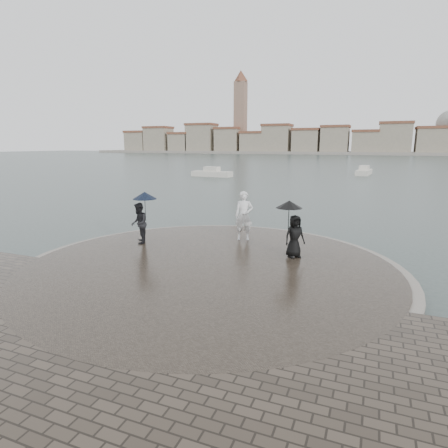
% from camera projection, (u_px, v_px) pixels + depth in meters
% --- Properties ---
extents(ground, '(400.00, 400.00, 0.00)m').
position_uv_depth(ground, '(150.00, 321.00, 9.06)').
color(ground, '#2B3835').
rests_on(ground, ground).
extents(kerb_ring, '(12.50, 12.50, 0.32)m').
position_uv_depth(kerb_ring, '(209.00, 270.00, 12.21)').
color(kerb_ring, gray).
rests_on(kerb_ring, ground).
extents(quay_tip, '(11.90, 11.90, 0.36)m').
position_uv_depth(quay_tip, '(209.00, 270.00, 12.20)').
color(quay_tip, '#2D261E').
rests_on(quay_tip, ground).
extents(statue, '(0.83, 0.67, 1.99)m').
position_uv_depth(statue, '(244.00, 216.00, 15.14)').
color(statue, white).
rests_on(statue, quay_tip).
extents(visitor_left, '(1.19, 1.07, 2.04)m').
position_uv_depth(visitor_left, '(140.00, 216.00, 14.57)').
color(visitor_left, black).
rests_on(visitor_left, quay_tip).
extents(visitor_right, '(1.15, 0.98, 1.95)m').
position_uv_depth(visitor_right, '(293.00, 226.00, 12.81)').
color(visitor_right, black).
rests_on(visitor_right, quay_tip).
extents(far_skyline, '(260.00, 20.00, 37.00)m').
position_uv_depth(far_skyline, '(349.00, 141.00, 156.02)').
color(far_skyline, gray).
rests_on(far_skyline, ground).
extents(boats, '(42.43, 14.55, 1.50)m').
position_uv_depth(boats, '(365.00, 176.00, 46.60)').
color(boats, beige).
rests_on(boats, ground).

